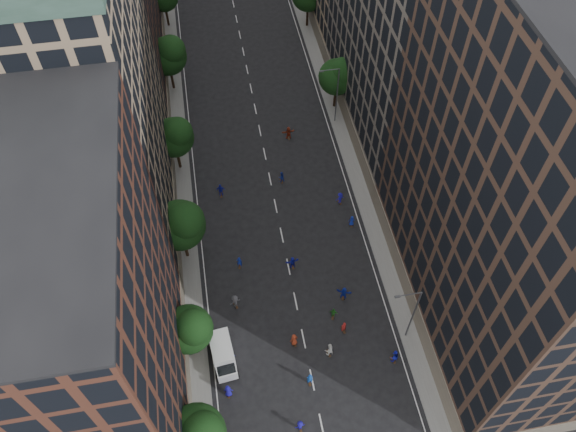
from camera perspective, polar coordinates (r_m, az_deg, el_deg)
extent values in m
plane|color=black|center=(74.87, -2.32, 6.06)|extent=(240.00, 240.00, 0.00)
cube|color=slate|center=(80.13, -11.76, 8.72)|extent=(4.00, 105.00, 0.15)
cube|color=slate|center=(81.92, 5.34, 10.89)|extent=(4.00, 105.00, 0.15)
cube|color=#4E291D|center=(46.95, -21.12, -10.18)|extent=(14.00, 22.00, 30.00)
cube|color=#988063|center=(60.78, -20.46, 11.09)|extent=(14.00, 26.00, 34.00)
cube|color=#452F25|center=(51.28, 23.05, 2.16)|extent=(14.00, 30.00, 36.00)
cube|color=#635B52|center=(71.43, 12.85, 19.37)|extent=(14.00, 28.00, 33.00)
cylinder|color=black|center=(58.41, -9.60, -12.72)|extent=(0.36, 0.36, 3.70)
sphere|color=black|center=(55.41, -10.07, -11.26)|extent=(4.80, 4.80, 4.80)
sphere|color=black|center=(54.08, -9.57, -11.07)|extent=(3.60, 3.60, 3.60)
cylinder|color=black|center=(64.29, -10.41, -2.96)|extent=(0.36, 0.36, 4.22)
sphere|color=black|center=(61.21, -10.92, -0.92)|extent=(5.60, 5.60, 5.60)
sphere|color=black|center=(59.71, -10.43, -0.45)|extent=(4.20, 4.20, 4.20)
cylinder|color=black|center=(73.41, -11.09, 5.88)|extent=(0.36, 0.36, 3.87)
sphere|color=black|center=(70.95, -11.53, 7.83)|extent=(5.00, 5.00, 5.00)
sphere|color=black|center=(69.68, -11.16, 8.35)|extent=(3.75, 3.75, 3.75)
cylinder|color=black|center=(85.30, -11.72, 13.62)|extent=(0.36, 0.36, 4.05)
sphere|color=black|center=(83.09, -12.15, 15.59)|extent=(5.40, 5.40, 5.40)
sphere|color=black|center=(81.83, -11.81, 16.19)|extent=(4.05, 4.05, 4.05)
cylinder|color=black|center=(98.47, -12.20, 19.28)|extent=(0.36, 0.36, 3.78)
cylinder|color=black|center=(80.93, 4.79, 12.02)|extent=(0.36, 0.36, 3.74)
sphere|color=black|center=(78.77, 4.96, 13.89)|extent=(5.00, 5.00, 5.00)
sphere|color=black|center=(77.76, 5.57, 14.42)|extent=(3.75, 3.75, 3.75)
cylinder|color=black|center=(96.47, 1.97, 19.72)|extent=(0.36, 0.36, 3.96)
cylinder|color=#595B60|center=(57.39, 12.58, -9.82)|extent=(0.18, 0.18, 9.00)
cylinder|color=#595B60|center=(53.17, 12.20, -7.80)|extent=(2.40, 0.12, 0.12)
cube|color=#595B60|center=(52.90, 11.06, -8.04)|extent=(0.50, 0.22, 0.15)
cylinder|color=#595B60|center=(76.91, 4.99, 12.02)|extent=(0.18, 0.18, 9.00)
cylinder|color=#595B60|center=(73.81, 4.31, 14.58)|extent=(2.40, 0.12, 0.12)
cube|color=#595B60|center=(73.62, 3.44, 14.48)|extent=(0.50, 0.22, 0.15)
cube|color=white|center=(58.22, -6.74, -13.33)|extent=(2.43, 3.75, 2.18)
cube|color=white|center=(57.71, -6.24, -15.40)|extent=(2.13, 1.78, 1.38)
cube|color=black|center=(57.12, -6.30, -15.16)|extent=(1.90, 1.46, 0.10)
cylinder|color=black|center=(58.22, -7.11, -16.13)|extent=(0.32, 0.77, 0.75)
cylinder|color=black|center=(58.22, -5.14, -15.69)|extent=(0.32, 0.77, 0.75)
cylinder|color=black|center=(59.78, -7.86, -12.78)|extent=(0.32, 0.77, 0.75)
cylinder|color=black|center=(59.78, -5.97, -12.36)|extent=(0.32, 0.77, 0.75)
imported|color=#1A14A2|center=(57.11, -6.10, -17.26)|extent=(0.96, 0.69, 1.83)
imported|color=#164CB7|center=(57.29, 2.23, -16.20)|extent=(0.66, 0.44, 1.81)
imported|color=#161BB7|center=(59.04, 10.73, -13.83)|extent=(1.12, 0.98, 1.93)
imported|color=#191297|center=(55.93, 1.23, -20.55)|extent=(1.06, 0.71, 1.52)
imported|color=#1716B3|center=(58.47, -5.84, -14.08)|extent=(1.01, 0.51, 1.65)
imported|color=#13259E|center=(61.68, 5.69, -7.80)|extent=(1.74, 1.16, 1.79)
imported|color=#A3341B|center=(58.90, 0.63, -12.46)|extent=(0.98, 0.78, 1.76)
imported|color=#AC1F1C|center=(59.86, 5.69, -11.15)|extent=(0.68, 0.54, 1.65)
imported|color=silver|center=(58.50, 4.18, -13.39)|extent=(1.07, 0.91, 1.94)
imported|color=#48484D|center=(61.10, -5.39, -8.66)|extent=(1.37, 1.09, 1.86)
imported|color=#247322|center=(60.55, 4.64, -9.82)|extent=(0.98, 0.70, 1.54)
imported|color=#1318A1|center=(63.48, 0.45, -4.75)|extent=(1.62, 0.72, 1.68)
imported|color=#1529B0|center=(67.38, 6.49, -0.51)|extent=(0.77, 0.53, 1.50)
imported|color=#13299D|center=(63.74, -4.97, -4.69)|extent=(0.70, 0.54, 1.70)
imported|color=navy|center=(71.28, -0.68, 3.96)|extent=(0.86, 0.71, 1.60)
imported|color=#181299|center=(69.29, 5.30, 1.80)|extent=(1.21, 0.91, 1.67)
imported|color=#1319A1|center=(70.12, -6.84, 2.60)|extent=(1.20, 0.66, 1.95)
imported|color=maroon|center=(76.57, 0.06, 8.43)|extent=(1.80, 0.74, 1.89)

